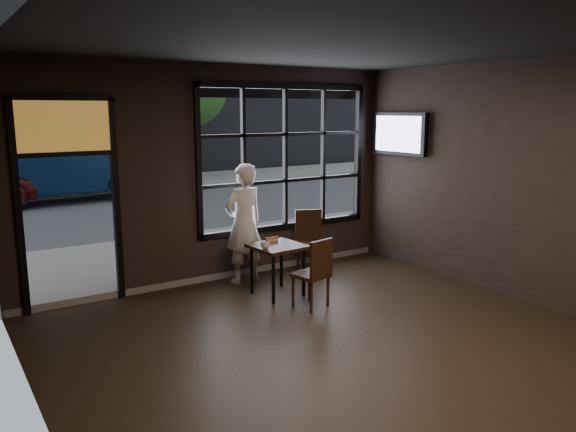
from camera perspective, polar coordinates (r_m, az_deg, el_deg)
floor at (r=5.96m, az=8.73°, el=-14.83°), size 6.00×7.00×0.02m
ceiling at (r=5.42m, az=9.74°, el=17.60°), size 6.00×7.00×0.02m
wall_left at (r=4.12m, az=-23.41°, el=-3.50°), size 0.04×7.00×3.20m
wall_right at (r=7.79m, az=25.75°, el=2.69°), size 0.04×7.00×3.20m
window_frame at (r=8.92m, az=-0.29°, el=5.94°), size 3.06×0.12×2.28m
stained_transom at (r=7.62m, az=-21.85°, el=8.50°), size 1.20×0.06×0.70m
street_asphalt at (r=28.31m, az=-25.85°, el=4.49°), size 60.00×41.00×0.04m
cafe_table at (r=7.83m, az=-1.07°, el=-5.48°), size 0.71×0.71×0.72m
chair_near at (r=7.35m, az=2.31°, el=-5.75°), size 0.48×0.48×0.92m
chair_window at (r=8.87m, az=2.34°, el=-2.67°), size 0.55×0.55×0.98m
man at (r=8.32m, az=-4.52°, el=-0.77°), size 0.70×0.51×1.78m
hotdog at (r=7.91m, az=-1.67°, el=-2.42°), size 0.20×0.09×0.06m
cup at (r=7.53m, az=-2.34°, el=-2.96°), size 0.12×0.12×0.10m
tv at (r=9.39m, az=11.27°, el=8.19°), size 0.13×1.17×0.68m
navy_car at (r=16.83m, az=-21.76°, el=4.29°), size 4.81×2.02×1.55m
tree_right at (r=20.52m, az=-10.08°, el=12.66°), size 2.73×2.73×4.66m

